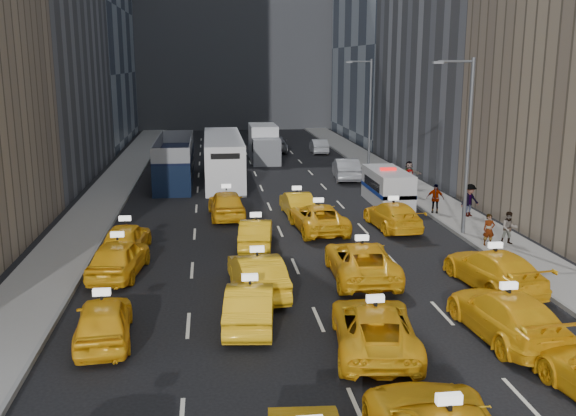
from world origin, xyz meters
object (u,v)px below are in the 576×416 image
at_px(nypd_van, 387,188).
at_px(pedestrian_0, 489,230).
at_px(double_decker, 175,161).
at_px(box_truck, 264,144).
at_px(city_bus, 223,158).

relative_size(nypd_van, pedestrian_0, 3.59).
relative_size(nypd_van, double_decker, 0.49).
xyz_separation_m(box_truck, pedestrian_0, (8.28, -29.25, -0.65)).
bearing_deg(pedestrian_0, box_truck, 112.34).
bearing_deg(nypd_van, city_bus, 140.69).
distance_m(nypd_van, double_decker, 16.37).
relative_size(double_decker, box_truck, 1.61).
relative_size(city_bus, pedestrian_0, 8.64).
distance_m(nypd_van, box_truck, 19.97).
xyz_separation_m(nypd_van, pedestrian_0, (2.12, -10.26, -0.13)).
bearing_deg(double_decker, city_bus, 4.22).
height_order(city_bus, pedestrian_0, city_bus).
height_order(nypd_van, city_bus, city_bus).
relative_size(nypd_van, box_truck, 0.78).
bearing_deg(pedestrian_0, nypd_van, 108.21).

